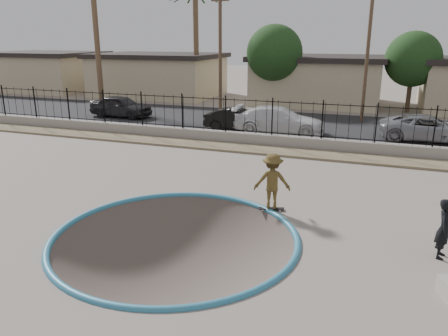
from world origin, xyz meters
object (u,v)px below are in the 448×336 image
at_px(skater, 272,184).
at_px(skateboard, 271,209).
at_px(car_a, 121,106).
at_px(car_d, 428,128).
at_px(videographer, 444,229).
at_px(car_c, 279,120).
at_px(car_b, 238,119).

height_order(skater, skateboard, skater).
height_order(car_a, car_d, car_a).
xyz_separation_m(videographer, car_d, (0.73, 13.95, -0.06)).
distance_m(car_c, car_d, 8.01).
bearing_deg(car_c, car_a, 78.14).
bearing_deg(car_b, skater, -157.89).
height_order(skater, car_a, skater).
relative_size(videographer, car_d, 0.32).
height_order(skateboard, car_b, car_b).
height_order(car_a, car_c, car_c).
distance_m(skater, videographer, 5.09).
bearing_deg(videographer, skater, 81.62).
height_order(skateboard, car_a, car_a).
relative_size(car_b, car_d, 0.79).
bearing_deg(skater, car_b, -81.89).
distance_m(skateboard, videographer, 5.14).
xyz_separation_m(skater, videographer, (4.84, -1.59, -0.12)).
height_order(car_c, car_d, car_c).
xyz_separation_m(car_b, car_d, (10.46, 0.82, 0.04)).
distance_m(car_a, car_c, 11.63).
xyz_separation_m(skateboard, videographer, (4.84, -1.59, 0.73)).
height_order(videographer, car_c, videographer).
height_order(car_b, car_d, car_d).
height_order(car_a, car_b, car_a).
xyz_separation_m(skater, skateboard, (0.00, 0.00, -0.85)).
distance_m(skateboard, car_d, 13.57).
height_order(videographer, car_a, videographer).
bearing_deg(car_b, car_d, -86.41).
distance_m(skateboard, car_b, 12.54).
distance_m(skater, car_d, 13.55).
relative_size(car_a, car_d, 0.88).
relative_size(skateboard, car_a, 0.20).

